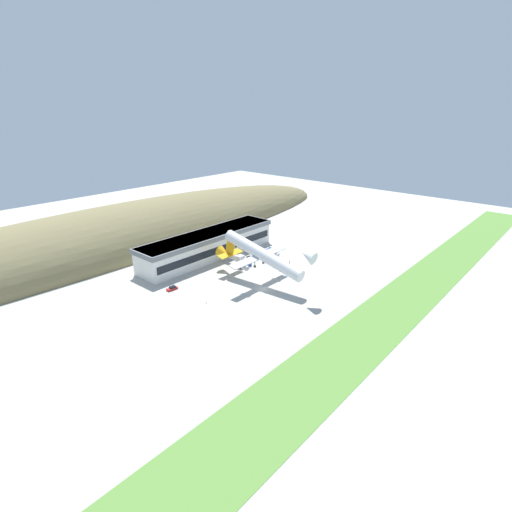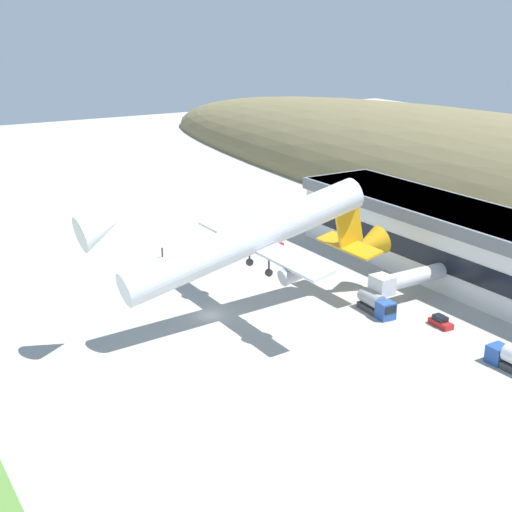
% 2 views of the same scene
% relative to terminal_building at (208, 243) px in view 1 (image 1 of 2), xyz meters
% --- Properties ---
extents(ground_plane, '(448.77, 448.77, 0.00)m').
position_rel_terminal_building_xyz_m(ground_plane, '(-10.66, -44.21, -7.00)').
color(ground_plane, '#ADAAA3').
extents(grass_strip_foreground, '(403.89, 21.46, 0.08)m').
position_rel_terminal_building_xyz_m(grass_strip_foreground, '(-10.66, -90.99, -6.96)').
color(grass_strip_foreground, '#568438').
rests_on(grass_strip_foreground, ground_plane).
extents(hill_backdrop, '(357.69, 60.38, 42.50)m').
position_rel_terminal_building_xyz_m(hill_backdrop, '(-26.20, 49.11, -7.00)').
color(hill_backdrop, olive).
rests_on(hill_backdrop, ground_plane).
extents(terminal_building, '(75.73, 16.52, 12.34)m').
position_rel_terminal_building_xyz_m(terminal_building, '(0.00, 0.00, 0.00)').
color(terminal_building, white).
rests_on(terminal_building, ground_plane).
extents(jetway_0, '(3.38, 14.08, 5.43)m').
position_rel_terminal_building_xyz_m(jetway_0, '(0.92, -15.53, -3.01)').
color(jetway_0, silver).
rests_on(jetway_0, ground_plane).
extents(cargo_airplane, '(32.23, 51.24, 15.95)m').
position_rel_terminal_building_xyz_m(cargo_airplane, '(-6.36, -39.10, 5.51)').
color(cargo_airplane, silver).
extents(service_car_0, '(4.62, 2.11, 1.52)m').
position_rel_terminal_building_xyz_m(service_car_0, '(-35.32, -16.69, -6.37)').
color(service_car_0, '#B21E1E').
rests_on(service_car_0, ground_plane).
extents(service_car_1, '(3.96, 1.84, 1.60)m').
position_rel_terminal_building_xyz_m(service_car_1, '(10.61, -17.20, -6.34)').
color(service_car_1, '#B21E1E').
rests_on(service_car_1, ground_plane).
extents(fuel_truck, '(7.18, 2.79, 3.21)m').
position_rel_terminal_building_xyz_m(fuel_truck, '(1.89, -22.16, -5.47)').
color(fuel_truck, '#264C99').
rests_on(fuel_truck, ground_plane).
extents(box_truck, '(7.27, 2.64, 3.34)m').
position_rel_terminal_building_xyz_m(box_truck, '(25.50, -19.27, -5.46)').
color(box_truck, '#264C99').
rests_on(box_truck, ground_plane).
extents(traffic_cone_0, '(0.52, 0.52, 0.58)m').
position_rel_terminal_building_xyz_m(traffic_cone_0, '(-34.19, -35.84, -6.72)').
color(traffic_cone_0, orange).
rests_on(traffic_cone_0, ground_plane).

